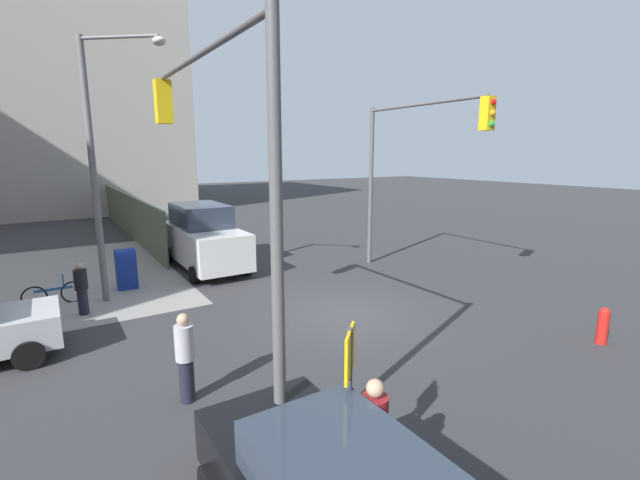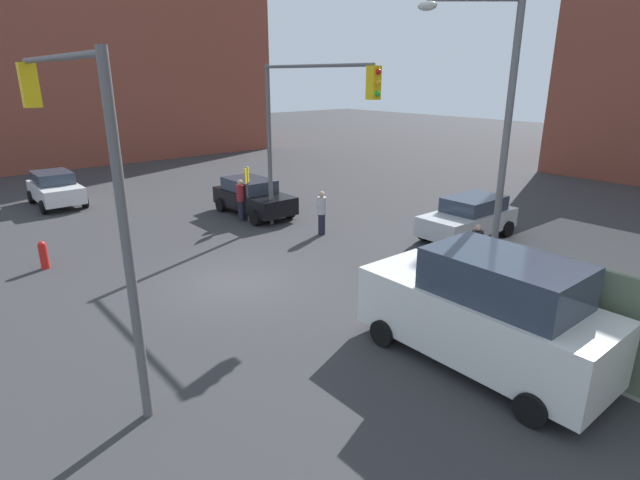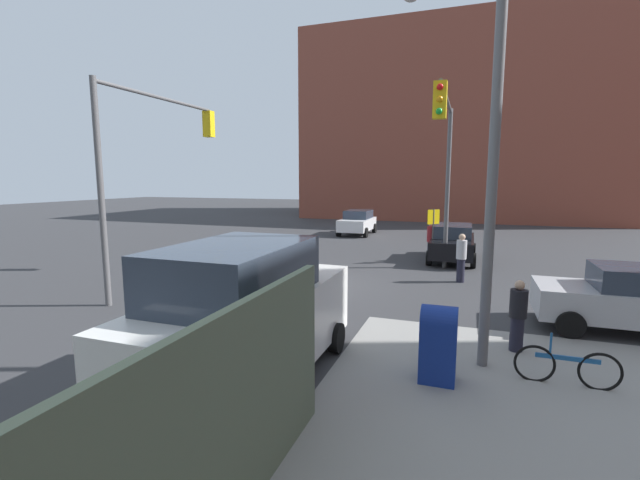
{
  "view_description": "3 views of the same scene",
  "coord_description": "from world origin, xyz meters",
  "px_view_note": "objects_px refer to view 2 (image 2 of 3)",
  "views": [
    {
      "loc": [
        -9.6,
        7.07,
        4.62
      ],
      "look_at": [
        2.23,
        -0.5,
        1.81
      ],
      "focal_mm": 24.0,
      "sensor_mm": 36.0,
      "label": 1
    },
    {
      "loc": [
        12.61,
        -7.05,
        6.07
      ],
      "look_at": [
        2.61,
        1.27,
        1.76
      ],
      "focal_mm": 28.0,
      "sensor_mm": 36.0,
      "label": 2
    },
    {
      "loc": [
        13.93,
        5.44,
        3.68
      ],
      "look_at": [
        1.62,
        1.09,
        1.83
      ],
      "focal_mm": 24.0,
      "sensor_mm": 36.0,
      "label": 3
    }
  ],
  "objects_px": {
    "traffic_signal_nw_corner": "(305,116)",
    "pedestrian_waiting": "(322,212)",
    "pedestrian_crossing": "(241,199)",
    "fire_hydrant": "(43,254)",
    "street_lamp_corner": "(494,128)",
    "mailbox_blue": "(508,279)",
    "van_white_delivery": "(485,312)",
    "pedestrian_walking_north": "(476,247)",
    "traffic_signal_se_corner": "(77,153)",
    "sedan_white": "(55,188)",
    "sedan_silver": "(469,217)",
    "bicycle_leaning_on_fence": "(527,268)",
    "sedan_black": "(253,196)"
  },
  "relations": [
    {
      "from": "fire_hydrant",
      "to": "sedan_white",
      "type": "xyz_separation_m",
      "value": [
        -8.95,
        2.47,
        0.36
      ]
    },
    {
      "from": "traffic_signal_se_corner",
      "to": "sedan_white",
      "type": "bearing_deg",
      "value": 170.3
    },
    {
      "from": "pedestrian_waiting",
      "to": "pedestrian_walking_north",
      "type": "distance_m",
      "value": 6.34
    },
    {
      "from": "bicycle_leaning_on_fence",
      "to": "street_lamp_corner",
      "type": "bearing_deg",
      "value": -110.73
    },
    {
      "from": "sedan_black",
      "to": "sedan_silver",
      "type": "relative_size",
      "value": 1.04
    },
    {
      "from": "traffic_signal_se_corner",
      "to": "bicycle_leaning_on_fence",
      "type": "xyz_separation_m",
      "value": [
        3.34,
        11.7,
        -4.31
      ]
    },
    {
      "from": "street_lamp_corner",
      "to": "sedan_silver",
      "type": "height_order",
      "value": "street_lamp_corner"
    },
    {
      "from": "traffic_signal_nw_corner",
      "to": "sedan_white",
      "type": "height_order",
      "value": "traffic_signal_nw_corner"
    },
    {
      "from": "van_white_delivery",
      "to": "pedestrian_waiting",
      "type": "distance_m",
      "value": 10.08
    },
    {
      "from": "traffic_signal_se_corner",
      "to": "pedestrian_crossing",
      "type": "relative_size",
      "value": 3.57
    },
    {
      "from": "traffic_signal_se_corner",
      "to": "sedan_white",
      "type": "height_order",
      "value": "traffic_signal_se_corner"
    },
    {
      "from": "sedan_black",
      "to": "bicycle_leaning_on_fence",
      "type": "height_order",
      "value": "sedan_black"
    },
    {
      "from": "fire_hydrant",
      "to": "sedan_silver",
      "type": "bearing_deg",
      "value": 62.49
    },
    {
      "from": "van_white_delivery",
      "to": "pedestrian_walking_north",
      "type": "distance_m",
      "value": 5.75
    },
    {
      "from": "traffic_signal_nw_corner",
      "to": "traffic_signal_se_corner",
      "type": "relative_size",
      "value": 1.0
    },
    {
      "from": "mailbox_blue",
      "to": "sedan_white",
      "type": "distance_m",
      "value": 21.25
    },
    {
      "from": "traffic_signal_nw_corner",
      "to": "traffic_signal_se_corner",
      "type": "distance_m",
      "value": 10.01
    },
    {
      "from": "mailbox_blue",
      "to": "van_white_delivery",
      "type": "bearing_deg",
      "value": -68.11
    },
    {
      "from": "sedan_white",
      "to": "pedestrian_walking_north",
      "type": "bearing_deg",
      "value": 24.38
    },
    {
      "from": "mailbox_blue",
      "to": "pedestrian_walking_north",
      "type": "bearing_deg",
      "value": 143.13
    },
    {
      "from": "traffic_signal_nw_corner",
      "to": "van_white_delivery",
      "type": "relative_size",
      "value": 1.2
    },
    {
      "from": "sedan_black",
      "to": "pedestrian_crossing",
      "type": "relative_size",
      "value": 2.4
    },
    {
      "from": "fire_hydrant",
      "to": "mailbox_blue",
      "type": "bearing_deg",
      "value": 39.4
    },
    {
      "from": "pedestrian_waiting",
      "to": "pedestrian_walking_north",
      "type": "relative_size",
      "value": 1.12
    },
    {
      "from": "mailbox_blue",
      "to": "van_white_delivery",
      "type": "xyz_separation_m",
      "value": [
        1.29,
        -3.2,
        0.52
      ]
    },
    {
      "from": "street_lamp_corner",
      "to": "sedan_white",
      "type": "distance_m",
      "value": 20.62
    },
    {
      "from": "street_lamp_corner",
      "to": "fire_hydrant",
      "type": "relative_size",
      "value": 8.51
    },
    {
      "from": "fire_hydrant",
      "to": "street_lamp_corner",
      "type": "bearing_deg",
      "value": 44.28
    },
    {
      "from": "pedestrian_crossing",
      "to": "pedestrian_waiting",
      "type": "distance_m",
      "value": 4.05
    },
    {
      "from": "traffic_signal_nw_corner",
      "to": "pedestrian_walking_north",
      "type": "bearing_deg",
      "value": 17.57
    },
    {
      "from": "mailbox_blue",
      "to": "pedestrian_waiting",
      "type": "distance_m",
      "value": 8.2
    },
    {
      "from": "pedestrian_crossing",
      "to": "pedestrian_walking_north",
      "type": "xyz_separation_m",
      "value": [
        10.0,
        2.7,
        -0.14
      ]
    },
    {
      "from": "mailbox_blue",
      "to": "pedestrian_crossing",
      "type": "bearing_deg",
      "value": -174.29
    },
    {
      "from": "mailbox_blue",
      "to": "pedestrian_waiting",
      "type": "xyz_separation_m",
      "value": [
        -8.2,
        0.2,
        0.15
      ]
    },
    {
      "from": "street_lamp_corner",
      "to": "traffic_signal_se_corner",
      "type": "bearing_deg",
      "value": -105.12
    },
    {
      "from": "fire_hydrant",
      "to": "pedestrian_crossing",
      "type": "height_order",
      "value": "pedestrian_crossing"
    },
    {
      "from": "traffic_signal_se_corner",
      "to": "bicycle_leaning_on_fence",
      "type": "distance_m",
      "value": 12.9
    },
    {
      "from": "traffic_signal_nw_corner",
      "to": "pedestrian_waiting",
      "type": "distance_m",
      "value": 3.82
    },
    {
      "from": "sedan_black",
      "to": "mailbox_blue",
      "type": "bearing_deg",
      "value": 1.19
    },
    {
      "from": "fire_hydrant",
      "to": "pedestrian_crossing",
      "type": "xyz_separation_m",
      "value": [
        -0.8,
        8.0,
        0.47
      ]
    },
    {
      "from": "sedan_white",
      "to": "pedestrian_crossing",
      "type": "bearing_deg",
      "value": 34.14
    },
    {
      "from": "sedan_white",
      "to": "pedestrian_waiting",
      "type": "bearing_deg",
      "value": 30.1
    },
    {
      "from": "sedan_black",
      "to": "pedestrian_walking_north",
      "type": "distance_m",
      "value": 10.67
    },
    {
      "from": "fire_hydrant",
      "to": "sedan_black",
      "type": "height_order",
      "value": "sedan_black"
    },
    {
      "from": "pedestrian_waiting",
      "to": "sedan_white",
      "type": "bearing_deg",
      "value": 98.89
    },
    {
      "from": "traffic_signal_nw_corner",
      "to": "street_lamp_corner",
      "type": "relative_size",
      "value": 0.81
    },
    {
      "from": "mailbox_blue",
      "to": "bicycle_leaning_on_fence",
      "type": "bearing_deg",
      "value": 105.28
    },
    {
      "from": "sedan_black",
      "to": "fire_hydrant",
      "type": "bearing_deg",
      "value": -81.55
    },
    {
      "from": "traffic_signal_nw_corner",
      "to": "sedan_black",
      "type": "relative_size",
      "value": 1.49
    },
    {
      "from": "sedan_silver",
      "to": "pedestrian_crossing",
      "type": "bearing_deg",
      "value": -144.98
    }
  ]
}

